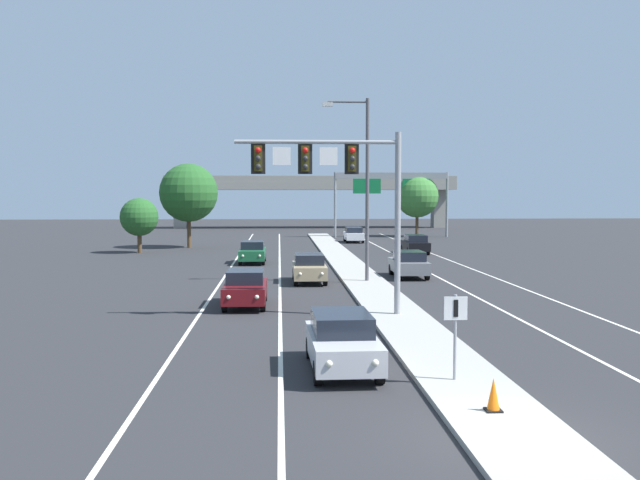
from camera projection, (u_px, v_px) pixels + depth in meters
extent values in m
plane|color=#28282B|center=(515.00, 438.00, 14.24)|extent=(260.00, 260.00, 0.00)
cube|color=#9E9B93|center=(383.00, 301.00, 32.17)|extent=(2.40, 110.00, 0.15)
cube|color=silver|center=(280.00, 284.00, 38.88)|extent=(0.14, 100.00, 0.01)
cube|color=silver|center=(449.00, 283.00, 39.42)|extent=(0.14, 100.00, 0.01)
cube|color=silver|center=(219.00, 284.00, 38.69)|extent=(0.14, 100.00, 0.01)
cube|color=silver|center=(507.00, 282.00, 39.61)|extent=(0.14, 100.00, 0.01)
cylinder|color=gray|center=(398.00, 224.00, 28.01)|extent=(0.24, 0.24, 7.20)
cylinder|color=gray|center=(317.00, 142.00, 27.62)|extent=(6.42, 0.16, 0.16)
cube|color=black|center=(352.00, 159.00, 27.78)|extent=(0.56, 0.06, 1.20)
cube|color=#38330F|center=(352.00, 159.00, 27.74)|extent=(0.32, 0.32, 1.00)
sphere|color=red|center=(352.00, 150.00, 27.55)|extent=(0.22, 0.22, 0.22)
sphere|color=#282828|center=(352.00, 159.00, 27.57)|extent=(0.22, 0.22, 0.22)
sphere|color=#282828|center=(352.00, 167.00, 27.59)|extent=(0.22, 0.22, 0.22)
cube|color=black|center=(305.00, 159.00, 27.68)|extent=(0.56, 0.06, 1.20)
cube|color=#38330F|center=(305.00, 159.00, 27.64)|extent=(0.32, 0.32, 1.00)
sphere|color=red|center=(305.00, 150.00, 27.45)|extent=(0.22, 0.22, 0.22)
sphere|color=#282828|center=(305.00, 158.00, 27.47)|extent=(0.22, 0.22, 0.22)
sphere|color=#282828|center=(305.00, 167.00, 27.49)|extent=(0.22, 0.22, 0.22)
cube|color=black|center=(258.00, 159.00, 27.57)|extent=(0.56, 0.06, 1.20)
cube|color=#38330F|center=(258.00, 159.00, 27.53)|extent=(0.32, 0.32, 1.00)
sphere|color=red|center=(258.00, 150.00, 27.34)|extent=(0.22, 0.22, 0.22)
sphere|color=#282828|center=(258.00, 158.00, 27.36)|extent=(0.22, 0.22, 0.22)
sphere|color=#282828|center=(258.00, 167.00, 27.38)|extent=(0.22, 0.22, 0.22)
cube|color=white|center=(329.00, 156.00, 27.66)|extent=(0.70, 0.04, 0.70)
cube|color=white|center=(282.00, 156.00, 27.56)|extent=(0.70, 0.04, 0.70)
cylinder|color=gray|center=(455.00, 337.00, 18.09)|extent=(0.08, 0.08, 2.20)
cube|color=white|center=(456.00, 308.00, 18.01)|extent=(0.60, 0.03, 0.60)
cube|color=black|center=(456.00, 308.00, 17.99)|extent=(0.12, 0.01, 0.44)
cylinder|color=#4C4C51|center=(367.00, 190.00, 38.87)|extent=(0.20, 0.20, 10.00)
cylinder|color=#4C4C51|center=(348.00, 102.00, 38.50)|extent=(2.20, 0.12, 0.12)
cube|color=#B7B7B2|center=(327.00, 104.00, 38.45)|extent=(0.56, 0.28, 0.20)
cube|color=#B7B7BC|center=(342.00, 346.00, 19.68)|extent=(1.90, 4.44, 0.70)
cube|color=black|center=(341.00, 323.00, 19.86)|extent=(1.64, 2.41, 0.56)
sphere|color=#EAE5C6|center=(375.00, 363.00, 17.56)|extent=(0.18, 0.18, 0.18)
sphere|color=#EAE5C6|center=(329.00, 364.00, 17.46)|extent=(0.18, 0.18, 0.18)
cylinder|color=black|center=(379.00, 372.00, 18.28)|extent=(0.23, 0.64, 0.64)
cylinder|color=black|center=(318.00, 373.00, 18.15)|extent=(0.23, 0.64, 0.64)
cylinder|color=black|center=(363.00, 347.00, 21.26)|extent=(0.23, 0.64, 0.64)
cylinder|color=black|center=(310.00, 348.00, 21.13)|extent=(0.23, 0.64, 0.64)
cube|color=#5B0F14|center=(245.00, 291.00, 31.04)|extent=(1.82, 4.41, 0.70)
cube|color=black|center=(246.00, 276.00, 31.22)|extent=(1.59, 2.38, 0.56)
sphere|color=#EAE5C6|center=(257.00, 297.00, 28.89)|extent=(0.18, 0.18, 0.18)
sphere|color=#EAE5C6|center=(229.00, 297.00, 28.83)|extent=(0.18, 0.18, 0.18)
cylinder|color=black|center=(263.00, 304.00, 29.61)|extent=(0.22, 0.64, 0.64)
cylinder|color=black|center=(224.00, 304.00, 29.52)|extent=(0.22, 0.64, 0.64)
cylinder|color=black|center=(265.00, 294.00, 32.60)|extent=(0.22, 0.64, 0.64)
cylinder|color=black|center=(230.00, 294.00, 32.51)|extent=(0.22, 0.64, 0.64)
cube|color=tan|center=(309.00, 270.00, 39.50)|extent=(1.80, 4.40, 0.70)
cube|color=black|center=(309.00, 259.00, 39.68)|extent=(1.58, 2.38, 0.56)
sphere|color=#EAE5C6|center=(322.00, 274.00, 37.36)|extent=(0.18, 0.18, 0.18)
sphere|color=#EAE5C6|center=(300.00, 274.00, 37.30)|extent=(0.18, 0.18, 0.18)
cylinder|color=black|center=(325.00, 280.00, 38.08)|extent=(0.22, 0.64, 0.64)
cylinder|color=black|center=(296.00, 280.00, 37.99)|extent=(0.22, 0.64, 0.64)
cylinder|color=black|center=(322.00, 274.00, 41.07)|extent=(0.22, 0.64, 0.64)
cylinder|color=black|center=(294.00, 274.00, 40.97)|extent=(0.22, 0.64, 0.64)
cube|color=#195633|center=(253.00, 254.00, 50.57)|extent=(1.83, 4.41, 0.70)
cube|color=black|center=(253.00, 245.00, 50.74)|extent=(1.60, 2.39, 0.56)
sphere|color=#EAE5C6|center=(260.00, 256.00, 48.42)|extent=(0.18, 0.18, 0.18)
sphere|color=#EAE5C6|center=(243.00, 256.00, 48.36)|extent=(0.18, 0.18, 0.18)
cylinder|color=black|center=(263.00, 261.00, 49.13)|extent=(0.22, 0.64, 0.64)
cylinder|color=black|center=(240.00, 261.00, 49.05)|extent=(0.22, 0.64, 0.64)
cylinder|color=black|center=(264.00, 257.00, 52.12)|extent=(0.22, 0.64, 0.64)
cylinder|color=black|center=(243.00, 257.00, 52.04)|extent=(0.22, 0.64, 0.64)
cube|color=slate|center=(409.00, 266.00, 41.99)|extent=(1.80, 4.40, 0.70)
cube|color=black|center=(409.00, 256.00, 41.73)|extent=(1.59, 2.38, 0.56)
sphere|color=#EAE5C6|center=(393.00, 262.00, 44.12)|extent=(0.18, 0.18, 0.18)
sphere|color=#EAE5C6|center=(411.00, 262.00, 44.19)|extent=(0.18, 0.18, 0.18)
cylinder|color=black|center=(391.00, 269.00, 43.46)|extent=(0.22, 0.64, 0.64)
cylinder|color=black|center=(417.00, 269.00, 43.55)|extent=(0.22, 0.64, 0.64)
cylinder|color=black|center=(399.00, 275.00, 40.47)|extent=(0.22, 0.64, 0.64)
cylinder|color=black|center=(427.00, 275.00, 40.56)|extent=(0.22, 0.64, 0.64)
cube|color=black|center=(415.00, 246.00, 58.89)|extent=(1.85, 4.42, 0.70)
cube|color=black|center=(416.00, 238.00, 58.63)|extent=(1.61, 2.39, 0.56)
sphere|color=#EAE5C6|center=(404.00, 243.00, 61.03)|extent=(0.18, 0.18, 0.18)
sphere|color=#EAE5C6|center=(417.00, 243.00, 61.09)|extent=(0.18, 0.18, 0.18)
cylinder|color=black|center=(403.00, 248.00, 60.37)|extent=(0.23, 0.64, 0.64)
cylinder|color=black|center=(421.00, 248.00, 60.45)|extent=(0.23, 0.64, 0.64)
cylinder|color=black|center=(409.00, 251.00, 57.38)|extent=(0.23, 0.64, 0.64)
cylinder|color=black|center=(428.00, 251.00, 57.45)|extent=(0.23, 0.64, 0.64)
cube|color=silver|center=(354.00, 236.00, 72.93)|extent=(1.84, 4.42, 0.70)
cube|color=black|center=(354.00, 230.00, 72.67)|extent=(1.61, 2.39, 0.56)
sphere|color=#EAE5C6|center=(346.00, 234.00, 75.07)|extent=(0.18, 0.18, 0.18)
sphere|color=#EAE5C6|center=(357.00, 234.00, 75.13)|extent=(0.18, 0.18, 0.18)
cylinder|color=black|center=(345.00, 238.00, 74.41)|extent=(0.23, 0.64, 0.64)
cylinder|color=black|center=(360.00, 238.00, 74.49)|extent=(0.23, 0.64, 0.64)
cylinder|color=black|center=(347.00, 240.00, 71.42)|extent=(0.23, 0.64, 0.64)
cylinder|color=black|center=(363.00, 240.00, 71.50)|extent=(0.23, 0.64, 0.64)
cube|color=black|center=(493.00, 410.00, 15.51)|extent=(0.36, 0.36, 0.04)
cone|color=orange|center=(493.00, 394.00, 15.48)|extent=(0.28, 0.28, 0.70)
cylinder|color=gray|center=(335.00, 205.00, 81.13)|extent=(0.28, 0.28, 7.50)
cylinder|color=gray|center=(447.00, 205.00, 81.88)|extent=(0.28, 0.28, 7.50)
cube|color=gray|center=(391.00, 176.00, 81.29)|extent=(13.00, 0.36, 0.70)
cube|color=#0F6033|center=(367.00, 186.00, 81.00)|extent=(3.20, 0.08, 1.70)
cube|color=#0F6033|center=(416.00, 186.00, 81.33)|extent=(3.20, 0.08, 1.70)
cube|color=gray|center=(311.00, 186.00, 105.01)|extent=(42.40, 6.40, 1.10)
cube|color=gray|center=(312.00, 179.00, 101.96)|extent=(42.40, 0.36, 0.90)
cube|color=gray|center=(181.00, 209.00, 104.12)|extent=(1.80, 2.40, 5.65)
cube|color=gray|center=(438.00, 209.00, 106.33)|extent=(1.80, 2.40, 5.65)
cylinder|color=#4C3823|center=(189.00, 232.00, 65.35)|extent=(0.36, 0.36, 2.94)
sphere|color=#235623|center=(189.00, 193.00, 65.12)|extent=(5.37, 5.37, 5.37)
cylinder|color=#4C3823|center=(140.00, 243.00, 59.55)|extent=(0.36, 0.36, 1.75)
sphere|color=#235623|center=(139.00, 217.00, 59.41)|extent=(3.20, 3.20, 3.20)
cylinder|color=#4C3823|center=(417.00, 225.00, 82.85)|extent=(0.36, 0.36, 2.74)
sphere|color=#387533|center=(417.00, 196.00, 82.63)|extent=(5.02, 5.02, 5.02)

